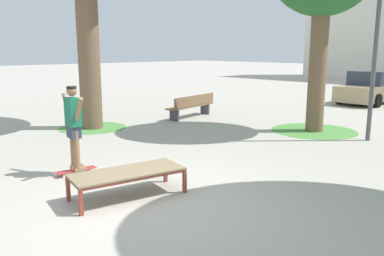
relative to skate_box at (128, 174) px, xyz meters
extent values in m
plane|color=#B2AA9E|center=(0.54, 0.09, -0.41)|extent=(120.00, 120.00, 0.00)
cube|color=brown|center=(-0.17, 0.97, -0.22)|extent=(0.07, 0.07, 0.38)
cube|color=brown|center=(0.51, 0.84, -0.22)|extent=(0.07, 0.07, 0.38)
cube|color=brown|center=(-0.51, -0.84, -0.22)|extent=(0.07, 0.07, 0.38)
cube|color=brown|center=(0.17, -0.97, -0.22)|extent=(0.07, 0.07, 0.38)
cylinder|color=brown|center=(-0.34, 0.06, -0.01)|extent=(0.40, 1.88, 0.05)
cylinder|color=brown|center=(0.34, -0.06, -0.01)|extent=(0.40, 1.88, 0.05)
cylinder|color=brown|center=(0.17, 0.90, -0.01)|extent=(0.76, 0.19, 0.05)
cylinder|color=brown|center=(-0.17, -0.90, -0.01)|extent=(0.76, 0.19, 0.05)
cube|color=#847051|center=(0.00, 0.00, 0.03)|extent=(1.10, 2.01, 0.03)
cube|color=#B23333|center=(-1.78, -0.05, -0.33)|extent=(0.28, 0.82, 0.02)
cylinder|color=silver|center=(-1.82, 0.23, -0.39)|extent=(0.04, 0.06, 0.06)
cylinder|color=silver|center=(-1.68, 0.22, -0.39)|extent=(0.04, 0.06, 0.06)
cylinder|color=silver|center=(-1.88, -0.32, -0.39)|extent=(0.04, 0.06, 0.06)
cylinder|color=silver|center=(-1.73, -0.34, -0.39)|extent=(0.04, 0.06, 0.06)
cylinder|color=#8E6647|center=(-1.88, -0.04, 0.09)|extent=(0.11, 0.11, 0.82)
cube|color=#99704C|center=(-1.87, 0.01, -0.29)|extent=(0.12, 0.25, 0.07)
cylinder|color=#8E6647|center=(-1.68, -0.06, 0.09)|extent=(0.11, 0.11, 0.82)
cube|color=#99704C|center=(-1.67, -0.01, -0.29)|extent=(0.12, 0.25, 0.07)
cube|color=#33384C|center=(-1.78, -0.05, 0.46)|extent=(0.32, 0.23, 0.24)
cube|color=#196647|center=(-1.78, -0.05, 0.86)|extent=(0.38, 0.26, 0.56)
cylinder|color=#8E6647|center=(-2.08, -0.02, 0.94)|extent=(0.40, 0.12, 0.52)
cylinder|color=#8E6647|center=(-1.48, -0.08, 0.94)|extent=(0.40, 0.12, 0.52)
sphere|color=#8E6647|center=(-1.78, -0.05, 1.27)|extent=(0.20, 0.20, 0.20)
cylinder|color=black|center=(-1.78, -0.05, 1.34)|extent=(0.19, 0.19, 0.05)
cylinder|color=brown|center=(-5.91, 2.63, 2.00)|extent=(0.68, 0.68, 4.83)
cylinder|color=#519342|center=(-5.91, 2.63, -0.41)|extent=(2.15, 2.15, 0.01)
cylinder|color=brown|center=(-0.77, 7.41, 1.47)|extent=(0.53, 0.53, 3.77)
cylinder|color=#519342|center=(-0.77, 7.41, -0.41)|extent=(2.59, 2.59, 0.01)
cube|color=tan|center=(-2.45, 15.27, 0.10)|extent=(1.81, 4.24, 0.70)
cube|color=#2D3847|center=(-2.45, 15.42, 0.77)|extent=(1.62, 2.14, 0.64)
cylinder|color=black|center=(-1.56, 13.99, -0.11)|extent=(0.24, 0.61, 0.60)
cylinder|color=black|center=(-3.26, 13.95, -0.11)|extent=(0.24, 0.61, 0.60)
cylinder|color=black|center=(-3.33, 16.55, -0.11)|extent=(0.24, 0.61, 0.60)
cube|color=brown|center=(-5.23, 6.32, 0.02)|extent=(0.88, 2.44, 0.06)
cube|color=brown|center=(-5.03, 6.35, 0.24)|extent=(0.49, 2.36, 0.36)
cube|color=#424247|center=(-5.05, 5.37, -0.21)|extent=(0.38, 0.15, 0.40)
cube|color=#424247|center=(-5.41, 7.26, -0.21)|extent=(0.38, 0.15, 0.40)
cylinder|color=#4C4C51|center=(0.94, 7.31, 2.34)|extent=(0.12, 0.12, 5.50)
camera|label=1|loc=(5.48, -3.63, 2.07)|focal=37.28mm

